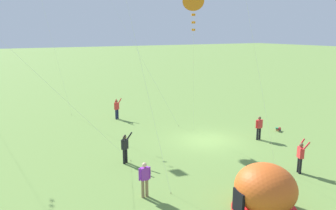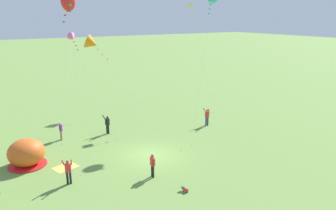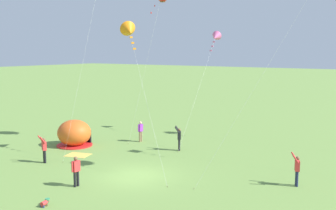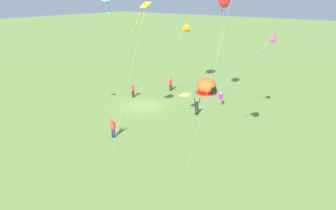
{
  "view_description": "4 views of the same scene",
  "coord_description": "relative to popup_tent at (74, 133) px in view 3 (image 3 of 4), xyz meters",
  "views": [
    {
      "loc": [
        -18.1,
        13.21,
        7.58
      ],
      "look_at": [
        0.48,
        2.95,
        2.81
      ],
      "focal_mm": 35.0,
      "sensor_mm": 36.0,
      "label": 1
    },
    {
      "loc": [
        -11.74,
        -21.72,
        11.04
      ],
      "look_at": [
        3.85,
        3.55,
        2.89
      ],
      "focal_mm": 35.0,
      "sensor_mm": 36.0,
      "label": 2
    },
    {
      "loc": [
        14.35,
        -18.13,
        7.59
      ],
      "look_at": [
        -0.63,
        4.48,
        3.8
      ],
      "focal_mm": 42.0,
      "sensor_mm": 36.0,
      "label": 3
    },
    {
      "loc": [
        27.98,
        24.35,
        12.8
      ],
      "look_at": [
        2.88,
        5.68,
        2.04
      ],
      "focal_mm": 35.0,
      "sensor_mm": 36.0,
      "label": 4
    }
  ],
  "objects": [
    {
      "name": "kite_orange",
      "position": [
        5.67,
        0.11,
        7.92
      ],
      "size": [
        6.68,
        4.82,
        9.61
      ],
      "color": "silver",
      "rests_on": "ground"
    },
    {
      "name": "picnic_blanket",
      "position": [
        2.34,
        -1.89,
        -0.99
      ],
      "size": [
        2.0,
        1.72,
        0.01
      ],
      "primitive_type": "cube",
      "rotation": [
        0.0,
        0.0,
        0.28
      ],
      "color": "gold",
      "rests_on": "ground"
    },
    {
      "name": "person_flying_kite",
      "position": [
        17.48,
        0.26,
        0.0
      ],
      "size": [
        0.62,
        0.72,
        1.89
      ],
      "color": "#1E2347",
      "rests_on": "ground"
    },
    {
      "name": "toddler_crawling",
      "position": [
        8.0,
        -9.46,
        -0.82
      ],
      "size": [
        0.31,
        0.55,
        0.32
      ],
      "color": "red",
      "rests_on": "ground"
    },
    {
      "name": "person_arms_raised",
      "position": [
        1.91,
        -4.53,
        0.0
      ],
      "size": [
        0.72,
        0.63,
        1.89
      ],
      "color": "black",
      "rests_on": "ground"
    },
    {
      "name": "popup_tent",
      "position": [
        0.0,
        0.0,
        0.0
      ],
      "size": [
        2.81,
        2.81,
        2.1
      ],
      "color": "#D8591E",
      "rests_on": "ground"
    },
    {
      "name": "ground_plane",
      "position": [
        8.85,
        -3.35,
        -1.0
      ],
      "size": [
        300.0,
        300.0,
        0.0
      ],
      "primitive_type": "plane",
      "color": "olive"
    },
    {
      "name": "person_far_back",
      "position": [
        7.79,
        3.32,
        0.0
      ],
      "size": [
        0.65,
        0.72,
        1.89
      ],
      "color": "black",
      "rests_on": "ground"
    },
    {
      "name": "person_center_field",
      "position": [
        7.21,
        -6.64,
        -0.03
      ],
      "size": [
        0.28,
        0.59,
        1.72
      ],
      "color": "black",
      "rests_on": "ground"
    },
    {
      "name": "person_with_toddler",
      "position": [
        3.56,
        4.02,
        -0.03
      ],
      "size": [
        0.27,
        0.59,
        1.72
      ],
      "color": "#8C7251",
      "rests_on": "ground"
    },
    {
      "name": "kite_pink",
      "position": [
        7.09,
        10.57,
        7.76
      ],
      "size": [
        1.37,
        8.23,
        9.31
      ],
      "color": "silver",
      "rests_on": "ground"
    }
  ]
}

